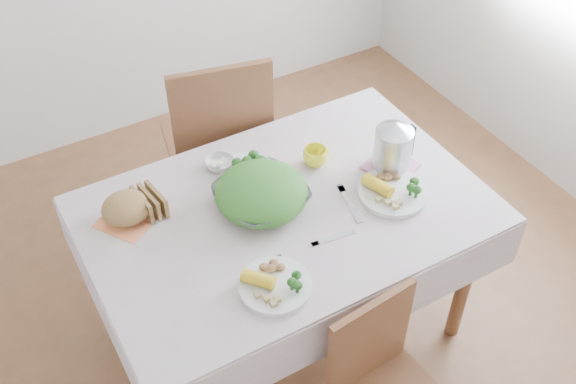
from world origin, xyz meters
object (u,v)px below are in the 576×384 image
salad_bowl (262,197)px  dining_table (286,274)px  chair_far (217,147)px  yellow_mug (315,157)px  electric_kettle (393,145)px  dinner_plate_left (275,286)px  dinner_plate_right (393,193)px

salad_bowl → dining_table: bearing=-40.2°
dining_table → chair_far: chair_far is taller
chair_far → salad_bowl: 0.82m
dining_table → yellow_mug: bearing=35.6°
dining_table → electric_kettle: (0.48, -0.01, 0.51)m
dining_table → salad_bowl: bearing=139.8°
yellow_mug → electric_kettle: size_ratio=0.47×
dining_table → electric_kettle: size_ratio=6.57×
dining_table → dinner_plate_left: dinner_plate_left is taller
salad_bowl → yellow_mug: size_ratio=3.34×
chair_far → dinner_plate_right: 1.04m
chair_far → dinner_plate_right: bearing=121.0°
salad_bowl → yellow_mug: bearing=19.0°
dining_table → yellow_mug: yellow_mug is taller
electric_kettle → dinner_plate_right: bearing=-139.0°
chair_far → salad_bowl: chair_far is taller
yellow_mug → electric_kettle: 0.32m
dining_table → dinner_plate_right: 0.58m
dining_table → electric_kettle: electric_kettle is taller
chair_far → salad_bowl: size_ratio=3.15×
chair_far → dinner_plate_right: (0.33, -0.94, 0.31)m
chair_far → yellow_mug: chair_far is taller
chair_far → dinner_plate_left: (-0.29, -1.12, 0.31)m
dining_table → dinner_plate_left: 0.55m
dinner_plate_left → yellow_mug: bearing=46.7°
chair_far → dinner_plate_left: chair_far is taller
dinner_plate_left → yellow_mug: (0.45, 0.48, 0.03)m
chair_far → salad_bowl: (-0.14, -0.74, 0.34)m
electric_kettle → salad_bowl: bearing=156.8°
chair_far → electric_kettle: electric_kettle is taller
dining_table → dinner_plate_right: bearing=-19.8°
yellow_mug → chair_far: bearing=104.2°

